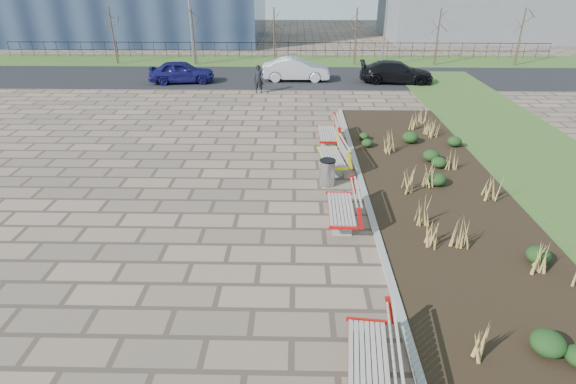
{
  "coord_description": "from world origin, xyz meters",
  "views": [
    {
      "loc": [
        1.73,
        -8.26,
        6.5
      ],
      "look_at": [
        1.5,
        3.0,
        0.9
      ],
      "focal_mm": 28.0,
      "sensor_mm": 36.0,
      "label": 1
    }
  ],
  "objects_px": {
    "bench_b": "(341,207)",
    "car_blue": "(182,72)",
    "bench_d": "(328,132)",
    "litter_bin": "(327,173)",
    "bench_c": "(332,156)",
    "bench_a": "(368,359)",
    "pedestrian": "(259,79)",
    "car_black": "(396,72)",
    "lamp_east": "(385,23)",
    "car_silver": "(296,69)",
    "lamp_west": "(191,23)"
  },
  "relations": [
    {
      "from": "bench_b",
      "to": "car_black",
      "type": "height_order",
      "value": "car_black"
    },
    {
      "from": "bench_c",
      "to": "bench_d",
      "type": "distance_m",
      "value": 2.61
    },
    {
      "from": "bench_c",
      "to": "lamp_east",
      "type": "relative_size",
      "value": 0.35
    },
    {
      "from": "bench_a",
      "to": "bench_d",
      "type": "distance_m",
      "value": 11.97
    },
    {
      "from": "bench_a",
      "to": "car_black",
      "type": "xyz_separation_m",
      "value": [
        4.98,
        23.17,
        0.18
      ]
    },
    {
      "from": "car_black",
      "to": "lamp_west",
      "type": "bearing_deg",
      "value": 73.51
    },
    {
      "from": "bench_c",
      "to": "litter_bin",
      "type": "bearing_deg",
      "value": -106.26
    },
    {
      "from": "pedestrian",
      "to": "lamp_west",
      "type": "bearing_deg",
      "value": 123.2
    },
    {
      "from": "bench_b",
      "to": "bench_d",
      "type": "distance_m",
      "value": 6.48
    },
    {
      "from": "pedestrian",
      "to": "car_silver",
      "type": "xyz_separation_m",
      "value": [
        2.14,
        3.26,
        -0.08
      ]
    },
    {
      "from": "bench_b",
      "to": "litter_bin",
      "type": "relative_size",
      "value": 2.36
    },
    {
      "from": "car_blue",
      "to": "car_black",
      "type": "distance_m",
      "value": 13.55
    },
    {
      "from": "litter_bin",
      "to": "car_black",
      "type": "height_order",
      "value": "car_black"
    },
    {
      "from": "pedestrian",
      "to": "car_blue",
      "type": "height_order",
      "value": "pedestrian"
    },
    {
      "from": "car_black",
      "to": "lamp_east",
      "type": "relative_size",
      "value": 0.76
    },
    {
      "from": "pedestrian",
      "to": "car_blue",
      "type": "bearing_deg",
      "value": 153.2
    },
    {
      "from": "bench_a",
      "to": "car_silver",
      "type": "bearing_deg",
      "value": 99.31
    },
    {
      "from": "bench_a",
      "to": "lamp_east",
      "type": "distance_m",
      "value": 29.15
    },
    {
      "from": "bench_b",
      "to": "pedestrian",
      "type": "distance_m",
      "value": 15.3
    },
    {
      "from": "car_black",
      "to": "bench_c",
      "type": "bearing_deg",
      "value": 164.92
    },
    {
      "from": "bench_b",
      "to": "lamp_east",
      "type": "relative_size",
      "value": 0.35
    },
    {
      "from": "bench_b",
      "to": "car_black",
      "type": "xyz_separation_m",
      "value": [
        4.98,
        17.68,
        0.18
      ]
    },
    {
      "from": "bench_c",
      "to": "car_silver",
      "type": "distance_m",
      "value": 14.36
    },
    {
      "from": "bench_a",
      "to": "bench_b",
      "type": "height_order",
      "value": "same"
    },
    {
      "from": "bench_d",
      "to": "pedestrian",
      "type": "xyz_separation_m",
      "value": [
        -3.49,
        8.42,
        0.3
      ]
    },
    {
      "from": "bench_d",
      "to": "car_silver",
      "type": "relative_size",
      "value": 0.49
    },
    {
      "from": "car_black",
      "to": "lamp_east",
      "type": "height_order",
      "value": "lamp_east"
    },
    {
      "from": "bench_b",
      "to": "car_blue",
      "type": "distance_m",
      "value": 19.38
    },
    {
      "from": "bench_b",
      "to": "lamp_west",
      "type": "relative_size",
      "value": 0.35
    },
    {
      "from": "bench_c",
      "to": "car_blue",
      "type": "bearing_deg",
      "value": 115.85
    },
    {
      "from": "pedestrian",
      "to": "lamp_west",
      "type": "xyz_separation_m",
      "value": [
        -5.51,
        8.21,
        2.24
      ]
    },
    {
      "from": "bench_a",
      "to": "pedestrian",
      "type": "height_order",
      "value": "pedestrian"
    },
    {
      "from": "bench_a",
      "to": "car_silver",
      "type": "relative_size",
      "value": 0.49
    },
    {
      "from": "bench_d",
      "to": "car_black",
      "type": "bearing_deg",
      "value": 64.98
    },
    {
      "from": "lamp_west",
      "to": "car_silver",
      "type": "bearing_deg",
      "value": -32.88
    },
    {
      "from": "bench_c",
      "to": "car_black",
      "type": "relative_size",
      "value": 0.46
    },
    {
      "from": "bench_a",
      "to": "car_blue",
      "type": "relative_size",
      "value": 0.52
    },
    {
      "from": "bench_a",
      "to": "lamp_west",
      "type": "relative_size",
      "value": 0.35
    },
    {
      "from": "car_black",
      "to": "bench_b",
      "type": "bearing_deg",
      "value": 169.01
    },
    {
      "from": "car_silver",
      "to": "lamp_east",
      "type": "bearing_deg",
      "value": -51.81
    },
    {
      "from": "bench_c",
      "to": "car_blue",
      "type": "xyz_separation_m",
      "value": [
        -8.57,
        13.52,
        0.2
      ]
    },
    {
      "from": "bench_b",
      "to": "litter_bin",
      "type": "bearing_deg",
      "value": 96.65
    },
    {
      "from": "litter_bin",
      "to": "bench_a",
      "type": "bearing_deg",
      "value": -88.27
    },
    {
      "from": "bench_b",
      "to": "lamp_west",
      "type": "distance_m",
      "value": 24.92
    },
    {
      "from": "bench_a",
      "to": "pedestrian",
      "type": "relative_size",
      "value": 1.31
    },
    {
      "from": "bench_d",
      "to": "car_blue",
      "type": "height_order",
      "value": "car_blue"
    },
    {
      "from": "bench_b",
      "to": "litter_bin",
      "type": "height_order",
      "value": "bench_b"
    },
    {
      "from": "bench_b",
      "to": "pedestrian",
      "type": "relative_size",
      "value": 1.31
    },
    {
      "from": "bench_d",
      "to": "litter_bin",
      "type": "distance_m",
      "value": 4.02
    },
    {
      "from": "bench_d",
      "to": "lamp_east",
      "type": "xyz_separation_m",
      "value": [
        5.0,
        16.63,
        2.54
      ]
    }
  ]
}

